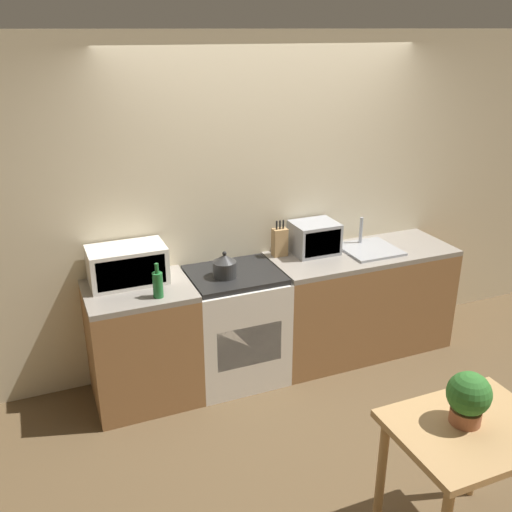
# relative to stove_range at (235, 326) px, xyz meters

# --- Properties ---
(ground_plane) EXTENTS (16.00, 16.00, 0.00)m
(ground_plane) POSITION_rel_stove_range_xyz_m (0.40, -0.62, -0.45)
(ground_plane) COLOR brown
(wall_back) EXTENTS (10.00, 0.06, 2.60)m
(wall_back) POSITION_rel_stove_range_xyz_m (0.40, 0.34, 0.85)
(wall_back) COLOR beige
(wall_back) RESTS_ON ground_plane
(counter_left_run) EXTENTS (0.75, 0.62, 0.90)m
(counter_left_run) POSITION_rel_stove_range_xyz_m (-0.73, 0.00, 0.00)
(counter_left_run) COLOR olive
(counter_left_run) RESTS_ON ground_plane
(counter_right_run) EXTENTS (1.55, 0.62, 0.90)m
(counter_right_run) POSITION_rel_stove_range_xyz_m (1.12, 0.00, 0.00)
(counter_right_run) COLOR olive
(counter_right_run) RESTS_ON ground_plane
(stove_range) EXTENTS (0.70, 0.62, 0.90)m
(stove_range) POSITION_rel_stove_range_xyz_m (0.00, 0.00, 0.00)
(stove_range) COLOR silver
(stove_range) RESTS_ON ground_plane
(kettle) EXTENTS (0.18, 0.18, 0.20)m
(kettle) POSITION_rel_stove_range_xyz_m (-0.09, -0.04, 0.54)
(kettle) COLOR #2D2D2D
(kettle) RESTS_ON stove_range
(microwave) EXTENTS (0.54, 0.32, 0.27)m
(microwave) POSITION_rel_stove_range_xyz_m (-0.76, 0.13, 0.59)
(microwave) COLOR silver
(microwave) RESTS_ON counter_left_run
(bottle) EXTENTS (0.07, 0.07, 0.25)m
(bottle) POSITION_rel_stove_range_xyz_m (-0.62, -0.19, 0.55)
(bottle) COLOR #1E662D
(bottle) RESTS_ON counter_left_run
(knife_block) EXTENTS (0.12, 0.08, 0.30)m
(knife_block) POSITION_rel_stove_range_xyz_m (0.46, 0.19, 0.57)
(knife_block) COLOR tan
(knife_block) RESTS_ON counter_right_run
(toaster_oven) EXTENTS (0.36, 0.30, 0.26)m
(toaster_oven) POSITION_rel_stove_range_xyz_m (0.75, 0.14, 0.58)
(toaster_oven) COLOR #999BA0
(toaster_oven) RESTS_ON counter_right_run
(sink_basin) EXTENTS (0.44, 0.43, 0.24)m
(sink_basin) POSITION_rel_stove_range_xyz_m (1.19, 0.01, 0.47)
(sink_basin) COLOR #999BA0
(sink_basin) RESTS_ON counter_right_run
(dining_table) EXTENTS (0.78, 0.61, 0.77)m
(dining_table) POSITION_rel_stove_range_xyz_m (0.52, -1.96, 0.20)
(dining_table) COLOR tan
(dining_table) RESTS_ON ground_plane
(potted_plant) EXTENTS (0.22, 0.22, 0.28)m
(potted_plant) POSITION_rel_stove_range_xyz_m (0.51, -1.92, 0.48)
(potted_plant) COLOR #9E5B3D
(potted_plant) RESTS_ON dining_table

